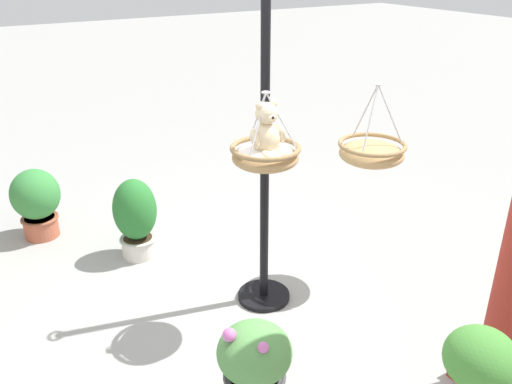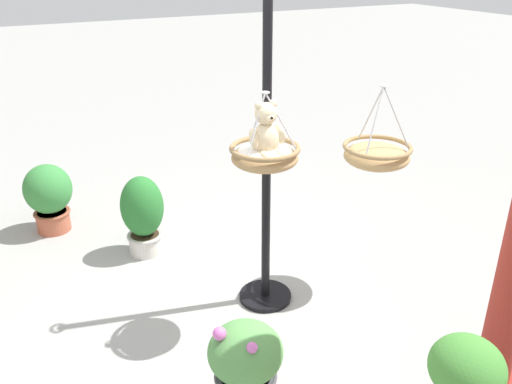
{
  "view_description": "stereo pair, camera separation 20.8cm",
  "coord_description": "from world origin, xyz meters",
  "px_view_note": "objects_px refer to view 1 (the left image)",
  "views": [
    {
      "loc": [
        1.79,
        3.1,
        2.71
      ],
      "look_at": [
        -0.01,
        0.06,
        1.1
      ],
      "focal_mm": 37.35,
      "sensor_mm": 36.0,
      "label": 1
    },
    {
      "loc": [
        1.61,
        3.2,
        2.71
      ],
      "look_at": [
        -0.01,
        0.06,
        1.1
      ],
      "focal_mm": 37.35,
      "sensor_mm": 36.0,
      "label": 2
    }
  ],
  "objects_px": {
    "teddy_bear": "(267,133)",
    "potted_plant_bushy_green": "(36,201)",
    "potted_plant_small_succulent": "(136,217)",
    "hanging_basket_left_high": "(372,152)",
    "potted_plant_tall_leafy": "(254,365)",
    "display_pole_central": "(264,211)",
    "hanging_basket_with_teddy": "(265,155)"
  },
  "relations": [
    {
      "from": "hanging_basket_with_teddy",
      "to": "teddy_bear",
      "type": "distance_m",
      "value": 0.17
    },
    {
      "from": "display_pole_central",
      "to": "potted_plant_bushy_green",
      "type": "bearing_deg",
      "value": -56.04
    },
    {
      "from": "hanging_basket_with_teddy",
      "to": "potted_plant_small_succulent",
      "type": "xyz_separation_m",
      "value": [
        0.53,
        -1.45,
        -0.99
      ]
    },
    {
      "from": "display_pole_central",
      "to": "potted_plant_small_succulent",
      "type": "distance_m",
      "value": 1.44
    },
    {
      "from": "potted_plant_bushy_green",
      "to": "teddy_bear",
      "type": "bearing_deg",
      "value": 118.05
    },
    {
      "from": "potted_plant_small_succulent",
      "to": "potted_plant_bushy_green",
      "type": "bearing_deg",
      "value": -50.58
    },
    {
      "from": "teddy_bear",
      "to": "hanging_basket_left_high",
      "type": "xyz_separation_m",
      "value": [
        -1.07,
        -0.09,
        -0.37
      ]
    },
    {
      "from": "teddy_bear",
      "to": "potted_plant_small_succulent",
      "type": "relative_size",
      "value": 0.49
    },
    {
      "from": "display_pole_central",
      "to": "hanging_basket_left_high",
      "type": "relative_size",
      "value": 3.89
    },
    {
      "from": "hanging_basket_left_high",
      "to": "potted_plant_bushy_green",
      "type": "height_order",
      "value": "hanging_basket_left_high"
    },
    {
      "from": "teddy_bear",
      "to": "potted_plant_tall_leafy",
      "type": "relative_size",
      "value": 0.59
    },
    {
      "from": "potted_plant_small_succulent",
      "to": "teddy_bear",
      "type": "bearing_deg",
      "value": 109.73
    },
    {
      "from": "hanging_basket_left_high",
      "to": "teddy_bear",
      "type": "bearing_deg",
      "value": 5.09
    },
    {
      "from": "display_pole_central",
      "to": "potted_plant_small_succulent",
      "type": "bearing_deg",
      "value": -60.59
    },
    {
      "from": "hanging_basket_with_teddy",
      "to": "teddy_bear",
      "type": "bearing_deg",
      "value": 90.0
    },
    {
      "from": "hanging_basket_left_high",
      "to": "hanging_basket_with_teddy",
      "type": "bearing_deg",
      "value": 3.98
    },
    {
      "from": "potted_plant_small_succulent",
      "to": "hanging_basket_with_teddy",
      "type": "bearing_deg",
      "value": 109.99
    },
    {
      "from": "potted_plant_tall_leafy",
      "to": "potted_plant_small_succulent",
      "type": "distance_m",
      "value": 2.19
    },
    {
      "from": "potted_plant_bushy_green",
      "to": "hanging_basket_left_high",
      "type": "bearing_deg",
      "value": 135.71
    },
    {
      "from": "hanging_basket_left_high",
      "to": "potted_plant_small_succulent",
      "type": "bearing_deg",
      "value": -40.86
    },
    {
      "from": "display_pole_central",
      "to": "potted_plant_bushy_green",
      "type": "distance_m",
      "value": 2.56
    },
    {
      "from": "hanging_basket_left_high",
      "to": "potted_plant_bushy_green",
      "type": "bearing_deg",
      "value": -44.29
    },
    {
      "from": "potted_plant_bushy_green",
      "to": "potted_plant_small_succulent",
      "type": "bearing_deg",
      "value": 129.42
    },
    {
      "from": "hanging_basket_left_high",
      "to": "potted_plant_small_succulent",
      "type": "relative_size",
      "value": 0.84
    },
    {
      "from": "teddy_bear",
      "to": "potted_plant_bushy_green",
      "type": "relative_size",
      "value": 0.54
    },
    {
      "from": "display_pole_central",
      "to": "potted_plant_bushy_green",
      "type": "xyz_separation_m",
      "value": [
        1.41,
        -2.09,
        -0.42
      ]
    },
    {
      "from": "display_pole_central",
      "to": "potted_plant_tall_leafy",
      "type": "bearing_deg",
      "value": 55.56
    },
    {
      "from": "potted_plant_tall_leafy",
      "to": "potted_plant_bushy_green",
      "type": "bearing_deg",
      "value": -76.53
    },
    {
      "from": "potted_plant_bushy_green",
      "to": "potted_plant_small_succulent",
      "type": "xyz_separation_m",
      "value": [
        -0.73,
        0.89,
        0.02
      ]
    },
    {
      "from": "display_pole_central",
      "to": "hanging_basket_with_teddy",
      "type": "height_order",
      "value": "display_pole_central"
    },
    {
      "from": "hanging_basket_left_high",
      "to": "potted_plant_tall_leafy",
      "type": "xyz_separation_m",
      "value": [
        1.59,
        0.81,
        -0.86
      ]
    },
    {
      "from": "hanging_basket_left_high",
      "to": "potted_plant_small_succulent",
      "type": "distance_m",
      "value": 2.25
    }
  ]
}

